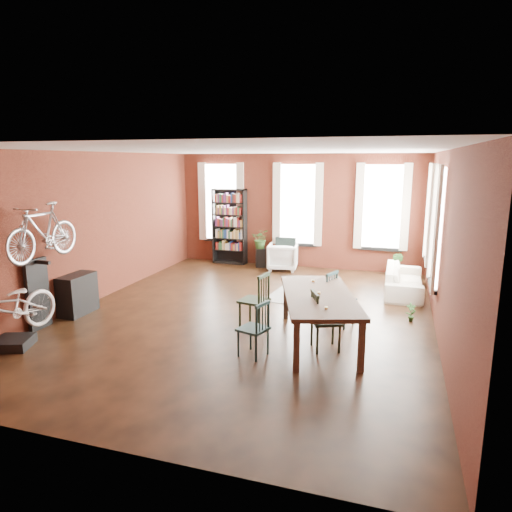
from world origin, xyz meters
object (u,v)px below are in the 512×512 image
at_px(dining_chair_d, 341,300).
at_px(console_table, 78,294).
at_px(cream_sofa, 404,276).
at_px(plant_stand, 261,258).
at_px(white_armchair, 283,255).
at_px(bicycle_floor, 3,281).
at_px(bookshelf, 230,227).
at_px(bike_trainer, 13,343).
at_px(dining_table, 318,318).
at_px(dining_chair_c, 326,321).
at_px(dining_chair_a, 253,329).
at_px(dining_chair_b, 254,300).

distance_m(dining_chair_d, console_table, 5.17).
relative_size(cream_sofa, plant_stand, 3.89).
xyz_separation_m(cream_sofa, plant_stand, (-3.93, 1.50, -0.14)).
bearing_deg(white_armchair, console_table, 50.48).
height_order(cream_sofa, bicycle_floor, bicycle_floor).
xyz_separation_m(dining_chair_d, bookshelf, (-3.81, 4.28, 0.61)).
xyz_separation_m(bookshelf, bike_trainer, (-1.18, -6.96, -1.02)).
relative_size(dining_table, bicycle_floor, 1.26).
height_order(bookshelf, console_table, bookshelf).
xyz_separation_m(dining_chair_c, bike_trainer, (-4.90, -1.48, -0.40)).
xyz_separation_m(dining_chair_a, dining_chair_d, (1.13, 1.78, 0.04)).
xyz_separation_m(dining_chair_c, bicycle_floor, (-4.93, -1.51, 0.65)).
xyz_separation_m(dining_chair_a, plant_stand, (-1.66, 5.86, -0.18)).
xyz_separation_m(dining_table, bookshelf, (-3.55, 5.20, 0.68)).
bearing_deg(dining_chair_d, bookshelf, 62.52).
height_order(cream_sofa, bike_trainer, cream_sofa).
bearing_deg(bike_trainer, white_armchair, 66.39).
bearing_deg(dining_table, bookshelf, 106.70).
height_order(dining_chair_d, white_armchair, dining_chair_d).
relative_size(dining_table, dining_chair_b, 2.40).
xyz_separation_m(dining_chair_b, dining_chair_d, (1.50, 0.58, -0.02)).
xyz_separation_m(dining_table, dining_chair_d, (0.26, 0.91, 0.07)).
xyz_separation_m(cream_sofa, bicycle_floor, (-6.16, -5.28, 0.72)).
distance_m(white_armchair, bicycle_floor, 7.28).
height_order(dining_chair_b, console_table, dining_chair_b).
relative_size(dining_chair_b, plant_stand, 1.91).
bearing_deg(dining_chair_a, cream_sofa, 169.58).
relative_size(dining_table, dining_chair_c, 2.54).
height_order(dining_chair_a, plant_stand, dining_chair_a).
height_order(dining_chair_d, console_table, dining_chair_d).
bearing_deg(dining_chair_b, white_armchair, -161.42).
distance_m(bookshelf, bike_trainer, 7.13).
height_order(dining_chair_a, dining_chair_d, dining_chair_d).
bearing_deg(plant_stand, white_armchair, -12.12).
height_order(white_armchair, plant_stand, white_armchair).
height_order(bookshelf, plant_stand, bookshelf).
xyz_separation_m(dining_chair_b, white_armchair, (-0.60, 4.51, -0.10)).
bearing_deg(dining_chair_a, bicycle_floor, -59.62).
bearing_deg(bike_trainer, bookshelf, 80.42).
height_order(dining_chair_b, dining_chair_c, dining_chair_b).
bearing_deg(bicycle_floor, dining_chair_a, 18.81).
relative_size(white_armchair, console_table, 1.02).
bearing_deg(console_table, dining_chair_c, -3.15).
height_order(dining_chair_b, dining_chair_d, dining_chair_b).
xyz_separation_m(white_armchair, cream_sofa, (3.24, -1.35, -0.00)).
relative_size(dining_chair_a, bike_trainer, 1.61).
height_order(bike_trainer, console_table, console_table).
height_order(bookshelf, bicycle_floor, bookshelf).
distance_m(dining_chair_a, console_table, 4.06).
bearing_deg(cream_sofa, console_table, 119.33).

